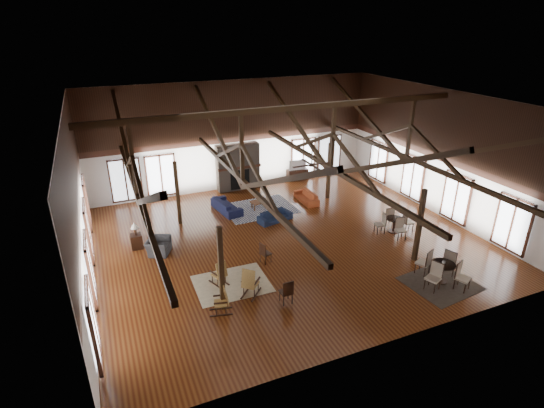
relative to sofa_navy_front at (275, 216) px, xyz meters
name	(u,v)px	position (x,y,z in m)	size (l,w,h in m)	color
floor	(288,240)	(-0.24, -1.96, -0.25)	(16.00, 16.00, 0.00)	#5F3114
ceiling	(290,102)	(-0.24, -1.96, 5.75)	(16.00, 14.00, 0.02)	black
wall_back	(235,136)	(-0.24, 5.04, 2.75)	(16.00, 0.02, 6.00)	white
wall_front	(398,256)	(-0.24, -8.96, 2.75)	(16.00, 0.02, 6.00)	white
wall_left	(78,206)	(-8.24, -1.96, 2.75)	(0.02, 14.00, 6.00)	white
wall_right	(440,153)	(7.76, -1.96, 2.75)	(0.02, 14.00, 6.00)	white
roof_truss	(289,151)	(-0.24, -1.96, 3.78)	(15.60, 14.07, 3.14)	black
post_grid	(288,208)	(-0.24, -1.96, 1.28)	(8.16, 7.16, 3.05)	black
fireplace	(238,167)	(-0.24, 4.71, 1.04)	(2.50, 0.69, 2.60)	#63574B
ceiling_fan	(312,164)	(0.26, -2.96, 3.49)	(1.60, 1.60, 0.75)	black
sofa_navy_front	(275,216)	(0.00, 0.00, 0.00)	(1.69, 0.66, 0.49)	#141F39
sofa_navy_left	(227,205)	(-1.79, 2.01, 0.06)	(0.82, 2.09, 0.61)	#141737
sofa_orange	(306,197)	(2.47, 1.54, 0.01)	(0.69, 1.77, 0.52)	#993E1D
coffee_table	(262,202)	(-0.03, 1.66, 0.12)	(1.18, 0.73, 0.42)	#5A341B
vase	(261,199)	(-0.05, 1.65, 0.27)	(0.19, 0.19, 0.20)	#B2B2B2
armchair	(158,246)	(-5.62, -0.90, 0.07)	(0.86, 0.98, 0.64)	#2A2A2D
side_table_lamp	(136,238)	(-6.40, -0.12, 0.21)	(0.47, 0.47, 1.20)	black
rocking_chair_a	(220,274)	(-3.93, -4.09, 0.21)	(0.64, 0.85, 0.97)	olive
rocking_chair_b	(250,283)	(-3.17, -5.15, 0.27)	(0.91, 0.93, 1.10)	olive
rocking_chair_c	(223,301)	(-4.29, -5.67, 0.21)	(0.82, 0.56, 0.97)	olive
side_chair_a	(264,252)	(-1.90, -3.33, 0.26)	(0.47, 0.47, 0.88)	black
side_chair_b	(287,290)	(-2.17, -6.08, 0.30)	(0.40, 0.40, 0.93)	black
cafe_table_near	(443,269)	(3.64, -7.05, 0.27)	(2.01, 2.01, 1.04)	black
cafe_table_far	(394,222)	(4.53, -3.12, 0.22)	(1.84, 1.84, 0.94)	black
cup_near	(444,262)	(3.64, -7.05, 0.55)	(0.13, 0.13, 0.10)	#B2B2B2
cup_far	(397,218)	(4.59, -3.20, 0.48)	(0.13, 0.13, 0.10)	#B2B2B2
tv_console	(297,174)	(3.52, 4.79, 0.07)	(1.26, 0.47, 0.63)	black
television	(297,165)	(3.49, 4.79, 0.69)	(1.05, 0.14, 0.61)	#B2B2B2
rug_tan	(232,284)	(-3.54, -4.21, -0.24)	(2.66, 2.09, 0.01)	#CCB48E
rug_navy	(259,208)	(-0.16, 1.66, -0.24)	(3.48, 2.61, 0.01)	#1A2549
rug_dark	(440,283)	(3.51, -7.18, -0.24)	(2.37, 2.16, 0.01)	black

